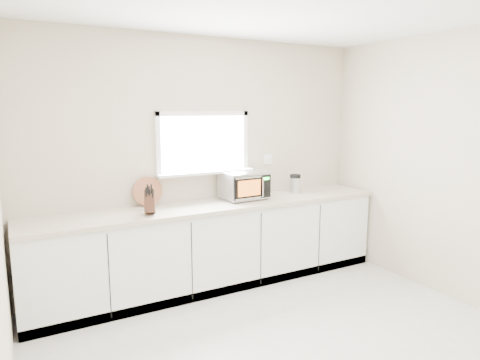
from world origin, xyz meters
TOP-DOWN VIEW (x-y plane):
  - back_wall at (0.00, 2.00)m, footprint 4.00×0.17m
  - cabinets at (0.00, 1.70)m, footprint 3.92×0.60m
  - countertop at (0.00, 1.69)m, footprint 3.92×0.64m
  - microwave at (0.39, 1.76)m, footprint 0.50×0.41m
  - knife_block at (-0.75, 1.59)m, footprint 0.16×0.23m
  - cutting_board at (-0.66, 1.94)m, footprint 0.31×0.07m
  - coffee_grinder at (1.10, 1.76)m, footprint 0.17×0.17m

SIDE VIEW (x-z plane):
  - cabinets at x=0.00m, z-range 0.00..0.88m
  - countertop at x=0.00m, z-range 0.88..0.92m
  - coffee_grinder at x=1.10m, z-range 0.92..1.15m
  - knife_block at x=-0.75m, z-range 0.90..1.20m
  - cutting_board at x=-0.66m, z-range 0.92..1.23m
  - microwave at x=0.39m, z-range 0.93..1.24m
  - back_wall at x=0.00m, z-range 0.01..2.71m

